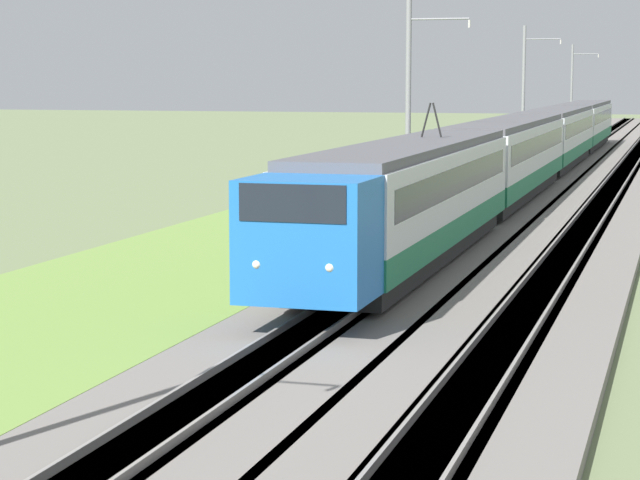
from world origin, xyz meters
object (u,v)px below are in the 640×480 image
Objects in this scene: passenger_train at (537,143)px; catenary_mast_distant at (572,90)px; catenary_mast_far at (524,93)px; catenary_mast_mid at (410,106)px.

passenger_train is 9.56× the size of catenary_mast_distant.
catenary_mast_mid is at bearing -180.00° from catenary_mast_far.
catenary_mast_far is 1.04× the size of catenary_mast_distant.
catenary_mast_distant is (72.08, -0.00, -0.01)m from catenary_mast_mid.
catenary_mast_mid reaches higher than catenary_mast_distant.
catenary_mast_far is (36.04, 0.00, 0.15)m from catenary_mast_mid.
catenary_mast_mid reaches higher than passenger_train.
passenger_train is 18.37m from catenary_mast_mid.
catenary_mast_mid is 72.08m from catenary_mast_distant.
passenger_train is 9.23× the size of catenary_mast_far.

